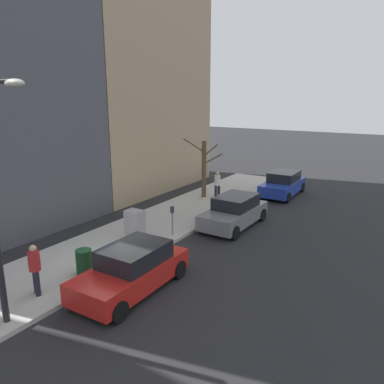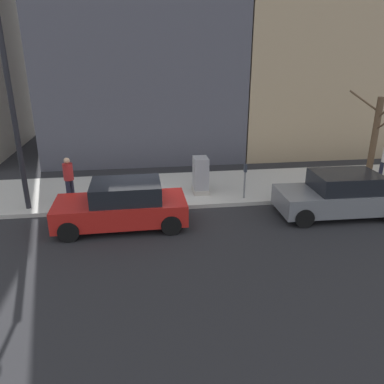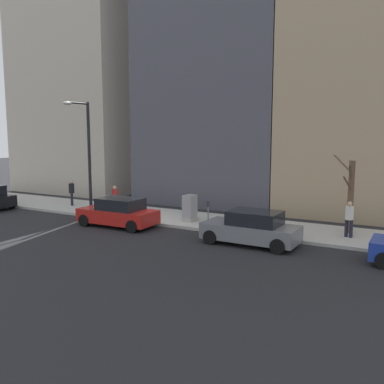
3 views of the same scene
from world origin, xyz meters
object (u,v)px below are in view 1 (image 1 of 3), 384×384
(parked_car_blue, at_px, (283,184))
(parking_meter, at_px, (172,218))
(parked_car_red, at_px, (132,269))
(trash_bin, at_px, (84,262))
(parked_car_grey, at_px, (234,212))
(pedestrian_midblock, at_px, (35,267))
(bare_tree, at_px, (204,168))
(utility_box, at_px, (135,227))
(pedestrian_near_meter, at_px, (217,183))

(parked_car_blue, xyz_separation_m, parking_meter, (1.67, 10.02, 0.24))
(parked_car_red, relative_size, trash_bin, 4.69)
(parked_car_grey, relative_size, parking_meter, 3.14)
(parked_car_grey, xyz_separation_m, trash_bin, (2.07, 7.71, -0.14))
(parked_car_grey, relative_size, pedestrian_midblock, 2.55)
(parking_meter, relative_size, trash_bin, 1.50)
(parked_car_grey, height_order, trash_bin, parked_car_grey)
(parked_car_blue, bearing_deg, trash_bin, 81.41)
(parked_car_blue, xyz_separation_m, parked_car_red, (0.13, 14.52, 0.00))
(bare_tree, bearing_deg, utility_box, 99.12)
(parked_car_grey, distance_m, parking_meter, 3.39)
(parking_meter, height_order, trash_bin, parking_meter)
(parked_car_blue, height_order, parking_meter, parked_car_blue)
(parked_car_grey, relative_size, utility_box, 2.96)
(utility_box, bearing_deg, pedestrian_midblock, 92.25)
(parked_car_red, bearing_deg, parked_car_blue, -91.19)
(parked_car_red, xyz_separation_m, utility_box, (2.39, -2.95, 0.11))
(parked_car_grey, bearing_deg, utility_box, 62.39)
(parked_car_grey, relative_size, bare_tree, 1.15)
(utility_box, xyz_separation_m, bare_tree, (1.28, -7.99, 1.13))
(parked_car_grey, height_order, bare_tree, bare_tree)
(parked_car_blue, height_order, bare_tree, bare_tree)
(parked_car_red, xyz_separation_m, pedestrian_midblock, (2.20, 2.01, 0.35))
(trash_bin, bearing_deg, parked_car_grey, -105.04)
(parked_car_blue, bearing_deg, bare_tree, 42.78)
(parked_car_red, distance_m, parking_meter, 4.76)
(parking_meter, height_order, pedestrian_near_meter, pedestrian_near_meter)
(parked_car_grey, distance_m, trash_bin, 7.99)
(parking_meter, bearing_deg, parked_car_blue, -99.48)
(utility_box, height_order, trash_bin, utility_box)
(parked_car_blue, bearing_deg, utility_box, 77.28)
(parked_car_blue, relative_size, pedestrian_midblock, 2.54)
(utility_box, xyz_separation_m, pedestrian_near_meter, (0.42, -8.12, 0.24))
(trash_bin, bearing_deg, parking_meter, -95.42)
(utility_box, relative_size, pedestrian_midblock, 0.86)
(parked_car_blue, bearing_deg, parking_meter, 80.11)
(bare_tree, relative_size, trash_bin, 4.11)
(parked_car_red, bearing_deg, pedestrian_midblock, 41.79)
(parked_car_blue, bearing_deg, pedestrian_midblock, 81.58)
(parking_meter, height_order, bare_tree, bare_tree)
(trash_bin, distance_m, pedestrian_midblock, 1.84)
(parked_car_blue, distance_m, parking_meter, 10.16)
(parking_meter, relative_size, bare_tree, 0.37)
(bare_tree, height_order, pedestrian_midblock, bare_tree)
(trash_bin, bearing_deg, pedestrian_midblock, 83.39)
(utility_box, height_order, bare_tree, bare_tree)
(parked_car_red, relative_size, utility_box, 2.95)
(parking_meter, height_order, utility_box, utility_box)
(pedestrian_near_meter, bearing_deg, parked_car_grey, -118.52)
(parked_car_grey, relative_size, parked_car_red, 1.00)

